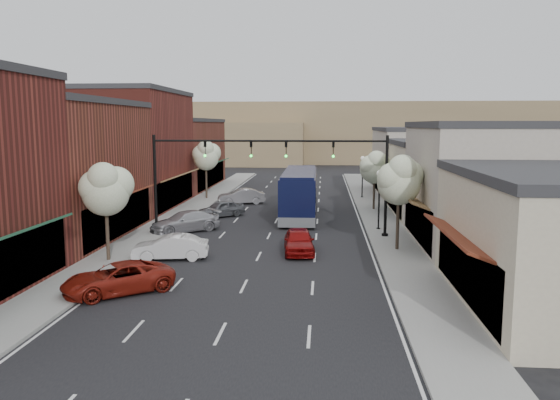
% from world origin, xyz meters
% --- Properties ---
extents(ground, '(160.00, 160.00, 0.00)m').
position_xyz_m(ground, '(0.00, 0.00, 0.00)').
color(ground, black).
rests_on(ground, ground).
extents(sidewalk_left, '(2.80, 73.00, 0.15)m').
position_xyz_m(sidewalk_left, '(-8.40, 18.50, 0.07)').
color(sidewalk_left, gray).
rests_on(sidewalk_left, ground).
extents(sidewalk_right, '(2.80, 73.00, 0.15)m').
position_xyz_m(sidewalk_right, '(8.40, 18.50, 0.07)').
color(sidewalk_right, gray).
rests_on(sidewalk_right, ground).
extents(curb_left, '(0.25, 73.00, 0.17)m').
position_xyz_m(curb_left, '(-7.00, 18.50, 0.07)').
color(curb_left, gray).
rests_on(curb_left, ground).
extents(curb_right, '(0.25, 73.00, 0.17)m').
position_xyz_m(curb_right, '(7.00, 18.50, 0.07)').
color(curb_right, gray).
rests_on(curb_right, ground).
extents(bldg_left_midnear, '(10.14, 14.10, 9.40)m').
position_xyz_m(bldg_left_midnear, '(-14.23, 6.00, 4.66)').
color(bldg_left_midnear, brown).
rests_on(bldg_left_midnear, ground).
extents(bldg_left_midfar, '(10.14, 14.10, 10.90)m').
position_xyz_m(bldg_left_midfar, '(-14.24, 20.00, 5.40)').
color(bldg_left_midfar, maroon).
rests_on(bldg_left_midfar, ground).
extents(bldg_left_far, '(10.14, 18.10, 8.40)m').
position_xyz_m(bldg_left_far, '(-14.22, 36.00, 4.16)').
color(bldg_left_far, brown).
rests_on(bldg_left_far, ground).
extents(bldg_right_midnear, '(9.14, 12.10, 7.90)m').
position_xyz_m(bldg_right_midnear, '(13.72, 6.00, 3.91)').
color(bldg_right_midnear, '#B4A99A').
rests_on(bldg_right_midnear, ground).
extents(bldg_right_midfar, '(9.14, 12.10, 6.40)m').
position_xyz_m(bldg_right_midfar, '(13.70, 18.00, 3.17)').
color(bldg_right_midfar, beige).
rests_on(bldg_right_midfar, ground).
extents(bldg_right_far, '(9.14, 16.10, 7.40)m').
position_xyz_m(bldg_right_far, '(13.71, 32.00, 3.66)').
color(bldg_right_far, '#B4A99A').
rests_on(bldg_right_far, ground).
extents(hill_far, '(120.00, 30.00, 12.00)m').
position_xyz_m(hill_far, '(0.00, 90.00, 6.00)').
color(hill_far, '#7A6647').
rests_on(hill_far, ground).
extents(hill_near, '(50.00, 20.00, 8.00)m').
position_xyz_m(hill_near, '(-25.00, 78.00, 4.00)').
color(hill_near, '#7A6647').
rests_on(hill_near, ground).
extents(signal_mast_right, '(8.22, 0.46, 7.00)m').
position_xyz_m(signal_mast_right, '(5.62, 8.00, 4.62)').
color(signal_mast_right, black).
rests_on(signal_mast_right, ground).
extents(signal_mast_left, '(8.22, 0.46, 7.00)m').
position_xyz_m(signal_mast_left, '(-5.62, 8.00, 4.62)').
color(signal_mast_left, black).
rests_on(signal_mast_left, ground).
extents(tree_right_near, '(2.85, 2.65, 5.95)m').
position_xyz_m(tree_right_near, '(8.35, 3.94, 4.45)').
color(tree_right_near, '#47382B').
rests_on(tree_right_near, ground).
extents(tree_right_far, '(2.85, 2.65, 5.43)m').
position_xyz_m(tree_right_far, '(8.35, 19.94, 3.99)').
color(tree_right_far, '#47382B').
rests_on(tree_right_far, ground).
extents(tree_left_near, '(2.85, 2.65, 5.69)m').
position_xyz_m(tree_left_near, '(-8.25, -0.06, 4.22)').
color(tree_left_near, '#47382B').
rests_on(tree_left_near, ground).
extents(tree_left_far, '(2.85, 2.65, 6.13)m').
position_xyz_m(tree_left_far, '(-8.25, 25.94, 4.60)').
color(tree_left_far, '#47382B').
rests_on(tree_left_far, ground).
extents(lamp_post_near, '(0.44, 0.44, 4.44)m').
position_xyz_m(lamp_post_near, '(7.80, 10.50, 3.01)').
color(lamp_post_near, black).
rests_on(lamp_post_near, ground).
extents(lamp_post_far, '(0.44, 0.44, 4.44)m').
position_xyz_m(lamp_post_far, '(7.80, 28.00, 3.01)').
color(lamp_post_far, black).
rests_on(lamp_post_far, ground).
extents(coach_bus, '(2.92, 12.70, 3.87)m').
position_xyz_m(coach_bus, '(1.76, 16.41, 2.01)').
color(coach_bus, black).
rests_on(coach_bus, ground).
extents(red_hatchback, '(2.12, 4.51, 1.49)m').
position_xyz_m(red_hatchback, '(2.32, 3.05, 0.75)').
color(red_hatchback, maroon).
rests_on(red_hatchback, ground).
extents(parked_car_a, '(5.40, 4.89, 1.40)m').
position_xyz_m(parked_car_a, '(-5.62, -5.50, 0.70)').
color(parked_car_a, maroon).
rests_on(parked_car_a, ground).
extents(parked_car_b, '(4.49, 2.14, 1.42)m').
position_xyz_m(parked_car_b, '(-4.98, 0.92, 0.71)').
color(parked_car_b, silver).
rests_on(parked_car_b, ground).
extents(parked_car_c, '(5.32, 4.81, 1.49)m').
position_xyz_m(parked_car_c, '(-6.20, 9.00, 0.74)').
color(parked_car_c, '#ABABB0').
rests_on(parked_car_c, ground).
extents(parked_car_d, '(4.14, 3.86, 1.38)m').
position_xyz_m(parked_car_d, '(-4.79, 15.49, 0.69)').
color(parked_car_d, '#53565B').
rests_on(parked_car_d, ground).
extents(parked_car_e, '(4.81, 2.78, 1.50)m').
position_xyz_m(parked_car_e, '(-4.23, 23.04, 0.75)').
color(parked_car_e, '#98989D').
rests_on(parked_car_e, ground).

